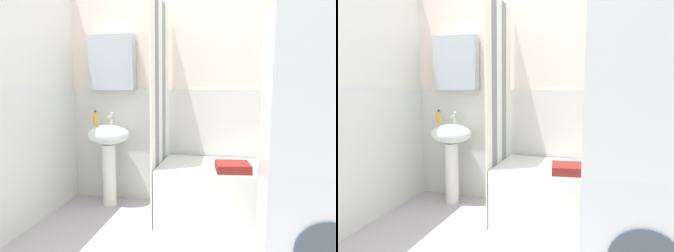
# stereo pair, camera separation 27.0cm
# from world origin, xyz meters

# --- Properties ---
(wall_back_tiled) EXTENTS (3.60, 0.18, 2.40)m
(wall_back_tiled) POSITION_xyz_m (-0.06, 1.26, 1.14)
(wall_back_tiled) COLOR #F4E0D2
(wall_back_tiled) RESTS_ON ground_plane
(wall_left_tiled) EXTENTS (0.07, 1.81, 2.40)m
(wall_left_tiled) POSITION_xyz_m (-1.57, 0.34, 1.12)
(wall_left_tiled) COLOR white
(wall_left_tiled) RESTS_ON ground_plane
(sink) EXTENTS (0.44, 0.34, 0.84)m
(sink) POSITION_xyz_m (-1.06, 1.03, 0.62)
(sink) COLOR white
(sink) RESTS_ON ground_plane
(faucet) EXTENTS (0.03, 0.12, 0.12)m
(faucet) POSITION_xyz_m (-1.06, 1.11, 0.90)
(faucet) COLOR silver
(faucet) RESTS_ON sink
(soap_dispenser) EXTENTS (0.05, 0.05, 0.15)m
(soap_dispenser) POSITION_xyz_m (-1.19, 1.01, 0.91)
(soap_dispenser) COLOR gold
(soap_dispenser) RESTS_ON sink
(bathtub) EXTENTS (1.42, 0.66, 0.53)m
(bathtub) POSITION_xyz_m (0.24, 0.89, 0.26)
(bathtub) COLOR white
(bathtub) RESTS_ON ground_plane
(shower_curtain) EXTENTS (0.01, 0.66, 2.00)m
(shower_curtain) POSITION_xyz_m (-0.48, 0.89, 1.00)
(shower_curtain) COLOR white
(shower_curtain) RESTS_ON ground_plane
(body_wash_bottle) EXTENTS (0.05, 0.05, 0.18)m
(body_wash_bottle) POSITION_xyz_m (0.85, 1.12, 0.61)
(body_wash_bottle) COLOR gold
(body_wash_bottle) RESTS_ON bathtub
(conditioner_bottle) EXTENTS (0.06, 0.06, 0.20)m
(conditioner_bottle) POSITION_xyz_m (0.72, 1.15, 0.62)
(conditioner_bottle) COLOR white
(conditioner_bottle) RESTS_ON bathtub
(lotion_bottle) EXTENTS (0.04, 0.04, 0.18)m
(lotion_bottle) POSITION_xyz_m (0.65, 1.16, 0.61)
(lotion_bottle) COLOR #1F7855
(lotion_bottle) RESTS_ON bathtub
(towel_folded) EXTENTS (0.31, 0.29, 0.07)m
(towel_folded) POSITION_xyz_m (0.18, 0.73, 0.56)
(towel_folded) COLOR maroon
(towel_folded) RESTS_ON bathtub
(washer_dryer_stack) EXTENTS (0.58, 0.60, 1.64)m
(washer_dryer_stack) POSITION_xyz_m (0.64, -0.03, 0.82)
(washer_dryer_stack) COLOR white
(washer_dryer_stack) RESTS_ON ground_plane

